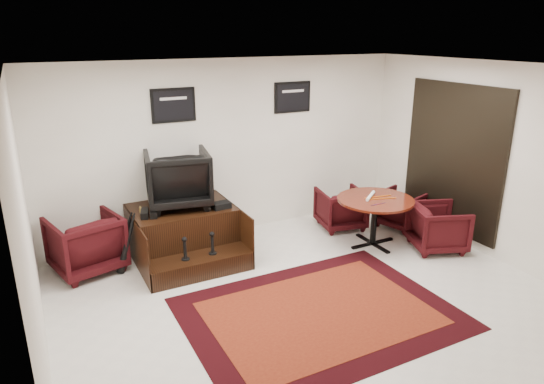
# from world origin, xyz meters

# --- Properties ---
(ground) EXTENTS (6.00, 6.00, 0.00)m
(ground) POSITION_xyz_m (0.00, 0.00, 0.00)
(ground) COLOR silver
(ground) RESTS_ON ground
(room_shell) EXTENTS (6.02, 5.02, 2.81)m
(room_shell) POSITION_xyz_m (0.41, 0.12, 1.79)
(room_shell) COLOR white
(room_shell) RESTS_ON ground
(area_rug) EXTENTS (3.09, 2.32, 0.01)m
(area_rug) POSITION_xyz_m (-0.10, -0.33, 0.01)
(area_rug) COLOR black
(area_rug) RESTS_ON ground
(shine_podium) EXTENTS (1.46, 1.50, 0.75)m
(shine_podium) POSITION_xyz_m (-1.02, 1.90, 0.35)
(shine_podium) COLOR black
(shine_podium) RESTS_ON ground
(shine_chair) EXTENTS (1.02, 0.97, 0.91)m
(shine_chair) POSITION_xyz_m (-1.02, 2.05, 1.21)
(shine_chair) COLOR black
(shine_chair) RESTS_ON shine_podium
(shoes_pair) EXTENTS (0.28, 0.31, 0.10)m
(shoes_pair) POSITION_xyz_m (-1.53, 1.81, 0.80)
(shoes_pair) COLOR black
(shoes_pair) RESTS_ON shine_podium
(polish_kit) EXTENTS (0.27, 0.19, 0.09)m
(polish_kit) POSITION_xyz_m (-0.53, 1.66, 0.80)
(polish_kit) COLOR black
(polish_kit) RESTS_ON shine_podium
(umbrella_black) EXTENTS (0.33, 0.12, 0.88)m
(umbrella_black) POSITION_xyz_m (-1.86, 1.78, 0.44)
(umbrella_black) COLOR black
(umbrella_black) RESTS_ON ground
(umbrella_hooked) EXTENTS (0.31, 0.12, 0.83)m
(umbrella_hooked) POSITION_xyz_m (-1.86, 1.95, 0.42)
(umbrella_hooked) COLOR black
(umbrella_hooked) RESTS_ON ground
(armchair_side) EXTENTS (1.04, 1.00, 0.89)m
(armchair_side) POSITION_xyz_m (-2.36, 2.09, 0.45)
(armchair_side) COLOR black
(armchair_side) RESTS_ON ground
(meeting_table) EXTENTS (1.16, 1.16, 0.76)m
(meeting_table) POSITION_xyz_m (1.71, 0.96, 0.67)
(meeting_table) COLOR #400E09
(meeting_table) RESTS_ON ground
(table_chair_back) EXTENTS (0.84, 0.80, 0.74)m
(table_chair_back) POSITION_xyz_m (1.67, 1.78, 0.37)
(table_chair_back) COLOR black
(table_chair_back) RESTS_ON ground
(table_chair_window) EXTENTS (0.80, 0.83, 0.69)m
(table_chair_window) POSITION_xyz_m (2.60, 1.34, 0.34)
(table_chair_window) COLOR black
(table_chair_window) RESTS_ON ground
(table_chair_corner) EXTENTS (0.92, 0.95, 0.77)m
(table_chair_corner) POSITION_xyz_m (2.48, 0.39, 0.38)
(table_chair_corner) COLOR black
(table_chair_corner) RESTS_ON ground
(paper_roll) EXTENTS (0.36, 0.30, 0.05)m
(paper_roll) POSITION_xyz_m (1.68, 1.04, 0.78)
(paper_roll) COLOR white
(paper_roll) RESTS_ON meeting_table
(table_clutter) EXTENTS (0.57, 0.32, 0.01)m
(table_clutter) POSITION_xyz_m (1.76, 0.92, 0.76)
(table_clutter) COLOR #DB630C
(table_clutter) RESTS_ON meeting_table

